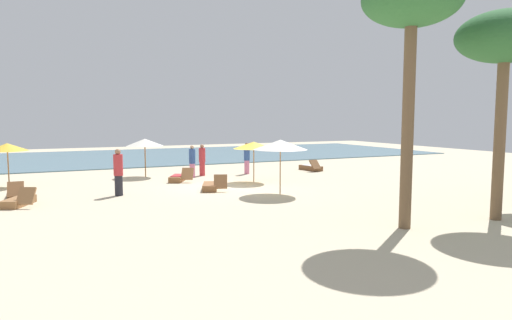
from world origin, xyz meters
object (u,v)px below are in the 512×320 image
Objects in this scene: umbrella_2 at (7,147)px; palm_1 at (505,41)px; lounger_4 at (17,193)px; person_1 at (192,161)px; umbrella_3 at (145,142)px; lounger_3 at (211,186)px; palm_3 at (412,6)px; person_2 at (118,172)px; umbrella_1 at (254,145)px; lounger_1 at (19,201)px; lounger_5 at (179,178)px; person_0 at (202,160)px; person_3 at (247,158)px; umbrella_0 at (280,145)px; lounger_2 at (311,167)px.

umbrella_2 is 0.31× the size of palm_1.
person_1 is (8.02, 2.82, 0.68)m from lounger_4.
umbrella_3 reaches higher than lounger_3.
palm_3 reaches higher than lounger_4.
lounger_3 is 0.92× the size of person_2.
lounger_1 is at bearing -169.66° from umbrella_1.
lounger_3 is 3.25m from lounger_5.
lounger_1 is 0.24× the size of palm_3.
person_1 is at bearing 19.36° from lounger_4.
lounger_4 is at bearing 179.85° from umbrella_1.
lounger_5 is 0.92× the size of person_2.
lounger_5 is at bearing -137.81° from person_0.
palm_3 is at bearing -73.80° from lounger_5.
person_2 reaches higher than person_3.
umbrella_1 is 1.05× the size of person_2.
palm_3 is (2.41, -12.96, 5.35)m from person_1.
lounger_1 is 12.06m from person_3.
umbrella_0 is 1.28× the size of lounger_5.
umbrella_3 is 1.07× the size of person_2.
person_1 is at bearing -177.79° from person_3.
umbrella_3 reaches higher than lounger_4.
umbrella_3 is at bearing 107.15° from lounger_3.
person_1 is at bearing 46.72° from lounger_5.
umbrella_1 is 3.76m from person_1.
umbrella_2 reaches higher than lounger_1.
person_3 is (3.64, 4.42, 0.72)m from lounger_3.
umbrella_3 is at bearing 136.76° from umbrella_1.
lounger_1 is 1.88m from lounger_4.
person_0 is (1.15, 4.77, 0.69)m from lounger_3.
umbrella_3 is at bearing 115.19° from lounger_5.
person_2 is (-3.84, 0.26, 0.79)m from lounger_3.
umbrella_3 is at bearing 46.90° from lounger_1.
lounger_2 is at bearing 7.43° from lounger_5.
person_2 is (-4.29, -4.03, 0.10)m from person_1.
person_0 is at bearing 76.49° from lounger_3.
umbrella_1 reaches higher than lounger_3.
person_2 reaches higher than lounger_4.
lounger_5 is 2.44m from person_0.
umbrella_2 is 9.49m from lounger_3.
palm_1 is at bearing -71.62° from umbrella_1.
umbrella_1 is at bearing 90.78° from palm_3.
umbrella_3 is at bearing 171.89° from lounger_2.
lounger_5 is at bearing 152.17° from umbrella_1.
person_2 is 8.57m from person_3.
palm_1 is (6.79, -12.23, 5.27)m from lounger_5.
umbrella_0 is at bearing -21.82° from person_2.
lounger_1 is 1.00× the size of person_3.
lounger_4 is at bearing 159.59° from umbrella_0.
palm_3 is at bearing -71.76° from lounger_3.
lounger_1 is 14.48m from palm_3.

